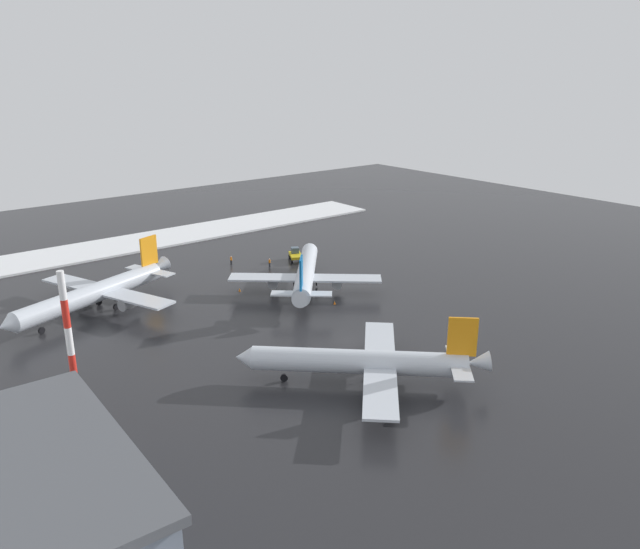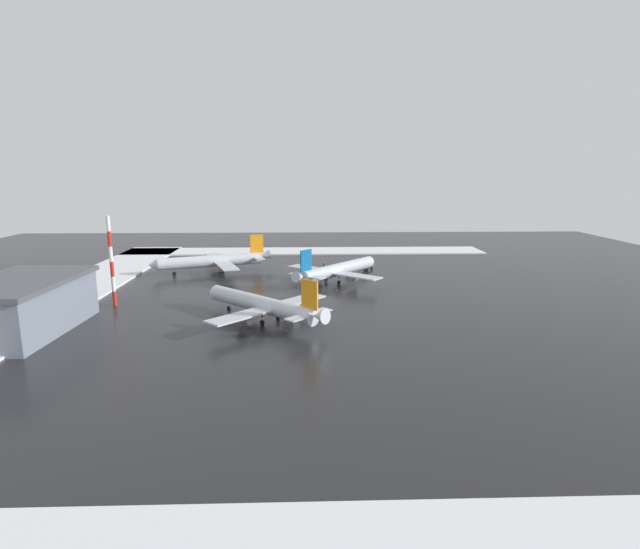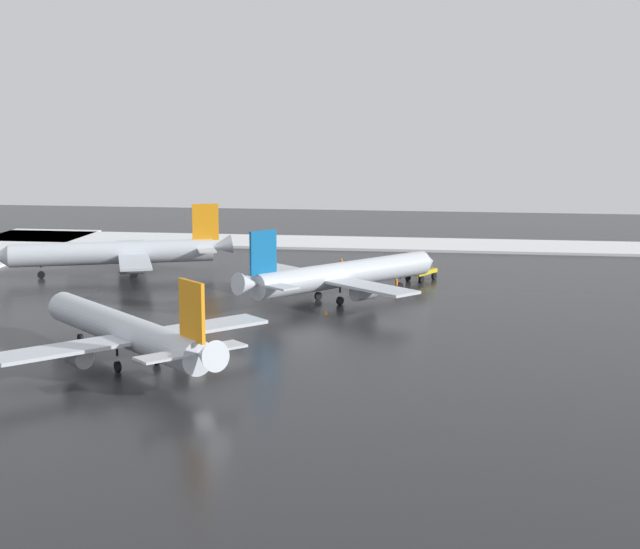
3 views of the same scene
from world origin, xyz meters
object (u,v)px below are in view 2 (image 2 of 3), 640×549
at_px(airplane_distant_tail, 263,305).
at_px(ground_crew_near_tug, 343,267).
at_px(airplane_far_rear, 337,270).
at_px(antenna_mast, 111,262).
at_px(ground_crew_mid_apron, 360,273).
at_px(ground_crew_beside_wing, 324,263).
at_px(traffic_cone_near_nose, 299,276).
at_px(airplane_foreground_jet, 214,261).
at_px(cargo_hangar, 21,306).
at_px(pushback_tug, 366,265).
at_px(traffic_cone_mid_line, 337,289).

distance_m(airplane_distant_tail, ground_crew_near_tug, 48.64).
xyz_separation_m(airplane_far_rear, antenna_mast, (19.90, -44.81, 5.77)).
height_order(ground_crew_near_tug, ground_crew_mid_apron, same).
xyz_separation_m(ground_crew_beside_wing, traffic_cone_near_nose, (13.95, -6.78, -0.70)).
height_order(airplane_foreground_jet, cargo_hangar, airplane_foreground_jet).
distance_m(airplane_far_rear, pushback_tug, 17.28).
bearing_deg(traffic_cone_near_nose, pushback_tug, 114.79).
height_order(airplane_foreground_jet, traffic_cone_mid_line, airplane_foreground_jet).
bearing_deg(traffic_cone_mid_line, airplane_distant_tail, -32.54).
distance_m(ground_crew_mid_apron, antenna_mast, 57.55).
xyz_separation_m(cargo_hangar, traffic_cone_mid_line, (-27.56, 53.05, -4.17)).
relative_size(ground_crew_mid_apron, traffic_cone_near_nose, 3.11).
height_order(ground_crew_beside_wing, traffic_cone_mid_line, ground_crew_beside_wing).
bearing_deg(pushback_tug, ground_crew_beside_wing, 91.77).
bearing_deg(cargo_hangar, traffic_cone_near_nose, 135.81).
bearing_deg(ground_crew_mid_apron, airplane_foreground_jet, -19.10).
relative_size(ground_crew_mid_apron, ground_crew_beside_wing, 1.00).
bearing_deg(ground_crew_beside_wing, pushback_tug, 118.03).
height_order(airplane_distant_tail, ground_crew_beside_wing, airplane_distant_tail).
relative_size(airplane_distant_tail, cargo_hangar, 0.94).
xyz_separation_m(ground_crew_mid_apron, ground_crew_beside_wing, (-14.54, -8.48, 0.00)).
xyz_separation_m(ground_crew_near_tug, traffic_cone_mid_line, (22.76, -2.99, -0.70)).
xyz_separation_m(airplane_distant_tail, ground_crew_beside_wing, (-51.35, 12.58, -2.00)).
xyz_separation_m(airplane_far_rear, ground_crew_beside_wing, (-20.40, -2.42, -2.04)).
bearing_deg(airplane_far_rear, ground_crew_mid_apron, -5.14).
xyz_separation_m(airplane_distant_tail, traffic_cone_near_nose, (-37.40, 5.80, -2.70)).
bearing_deg(traffic_cone_mid_line, airplane_foreground_jet, -124.13).
bearing_deg(ground_crew_near_tug, ground_crew_mid_apron, 14.41).
bearing_deg(airplane_foreground_jet, airplane_distant_tail, 89.91).
height_order(pushback_tug, ground_crew_near_tug, pushback_tug).
xyz_separation_m(ground_crew_mid_apron, cargo_hangar, (41.75, -59.70, 3.47)).
bearing_deg(ground_crew_near_tug, traffic_cone_mid_line, -16.18).
bearing_deg(airplane_foreground_jet, antenna_mast, 46.65).
relative_size(airplane_far_rear, ground_crew_near_tug, 14.68).
bearing_deg(antenna_mast, airplane_far_rear, 113.95).
height_order(traffic_cone_near_nose, traffic_cone_mid_line, same).
relative_size(airplane_far_rear, cargo_hangar, 0.98).
bearing_deg(traffic_cone_near_nose, airplane_distant_tail, -8.81).
xyz_separation_m(airplane_foreground_jet, antenna_mast, (32.35, -13.57, 5.70)).
bearing_deg(airplane_distant_tail, antenna_mast, 23.30).
bearing_deg(traffic_cone_near_nose, ground_crew_mid_apron, 87.77).
relative_size(antenna_mast, cargo_hangar, 0.69).
bearing_deg(airplane_distant_tail, ground_crew_beside_wing, -60.13).
bearing_deg(airplane_distant_tail, ground_crew_mid_apron, -76.15).
height_order(ground_crew_mid_apron, ground_crew_beside_wing, same).
relative_size(airplane_foreground_jet, ground_crew_near_tug, 17.72).
bearing_deg(airplane_distant_tail, traffic_cone_mid_line, -78.89).
height_order(airplane_foreground_jet, ground_crew_mid_apron, airplane_foreground_jet).
distance_m(airplane_distant_tail, antenna_mast, 32.31).
bearing_deg(pushback_tug, cargo_hangar, 157.46).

